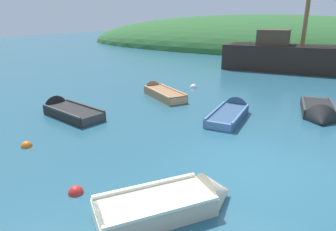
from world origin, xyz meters
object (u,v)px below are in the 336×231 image
at_px(sailing_ship, 333,64).
at_px(buoy_orange, 27,146).
at_px(rowboat_portside, 231,113).
at_px(rowboat_center, 160,93).
at_px(rowboat_outer_right, 175,204).
at_px(buoy_white, 193,88).
at_px(rowboat_outer_left, 318,113).
at_px(rowboat_near_dock, 66,112).
at_px(buoy_red, 76,193).

distance_m(sailing_ship, buoy_orange, 20.49).
height_order(rowboat_portside, rowboat_center, rowboat_portside).
bearing_deg(buoy_orange, rowboat_outer_right, -4.46).
relative_size(rowboat_center, buoy_white, 8.80).
bearing_deg(buoy_orange, rowboat_outer_left, 46.46).
bearing_deg(sailing_ship, buoy_white, -131.31).
xyz_separation_m(rowboat_center, buoy_orange, (-0.22, -7.48, -0.12)).
distance_m(rowboat_near_dock, buoy_white, 7.53).
bearing_deg(sailing_ship, rowboat_outer_right, -101.01).
relative_size(rowboat_near_dock, buoy_orange, 10.07).
distance_m(buoy_white, buoy_orange, 10.04).
relative_size(sailing_ship, rowboat_outer_right, 6.13).
height_order(sailing_ship, rowboat_center, sailing_ship).
relative_size(sailing_ship, buoy_white, 45.94).
distance_m(rowboat_center, buoy_red, 9.05).
xyz_separation_m(rowboat_portside, rowboat_center, (-4.26, 1.31, 0.03)).
height_order(rowboat_outer_left, rowboat_center, rowboat_outer_left).
bearing_deg(rowboat_outer_left, rowboat_portside, -69.61).
bearing_deg(rowboat_near_dock, rowboat_portside, -141.06).
xyz_separation_m(buoy_white, buoy_red, (2.35, -11.04, 0.00)).
height_order(sailing_ship, rowboat_outer_left, sailing_ship).
height_order(rowboat_outer_left, buoy_white, rowboat_outer_left).
bearing_deg(buoy_white, sailing_ship, 53.81).
height_order(rowboat_outer_left, buoy_red, rowboat_outer_left).
relative_size(rowboat_portside, rowboat_center, 0.97).
bearing_deg(buoy_orange, rowboat_near_dock, 117.28).
distance_m(rowboat_portside, buoy_white, 5.22).
bearing_deg(rowboat_center, buoy_white, -74.04).
distance_m(sailing_ship, buoy_white, 11.23).
distance_m(sailing_ship, rowboat_outer_right, 19.58).
bearing_deg(rowboat_near_dock, rowboat_outer_right, 164.73).
bearing_deg(buoy_white, rowboat_outer_left, -17.16).
xyz_separation_m(rowboat_outer_right, buoy_white, (-4.61, 10.43, -0.14)).
distance_m(rowboat_outer_left, rowboat_outer_right, 8.62).
bearing_deg(sailing_ship, rowboat_center, -127.48).
bearing_deg(buoy_red, rowboat_near_dock, 140.61).
height_order(sailing_ship, buoy_orange, sailing_ship).
relative_size(rowboat_outer_left, buoy_orange, 9.78).
relative_size(sailing_ship, rowboat_center, 5.22).
bearing_deg(rowboat_portside, rowboat_outer_right, -175.31).
xyz_separation_m(rowboat_near_dock, rowboat_portside, (5.96, 3.31, -0.02)).
bearing_deg(rowboat_center, rowboat_outer_right, 155.53).
bearing_deg(rowboat_outer_left, buoy_white, -116.83).
xyz_separation_m(rowboat_portside, rowboat_outer_left, (3.07, 1.78, 0.02)).
height_order(rowboat_portside, rowboat_outer_right, rowboat_outer_right).
height_order(rowboat_center, buoy_white, rowboat_center).
bearing_deg(rowboat_near_dock, buoy_red, 150.51).
distance_m(rowboat_center, rowboat_outer_right, 9.53).
xyz_separation_m(rowboat_near_dock, buoy_red, (4.75, -3.90, -0.12)).
bearing_deg(rowboat_outer_left, rowboat_outer_right, -23.21).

